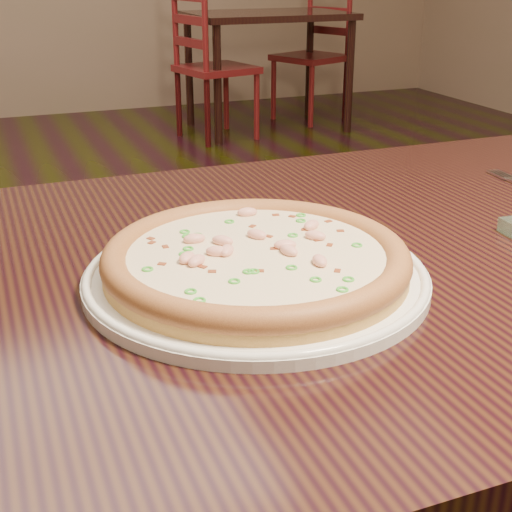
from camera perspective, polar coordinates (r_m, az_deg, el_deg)
name	(u,v)px	position (r m, az deg, el deg)	size (l,w,h in m)	color
hero_table	(332,324)	(0.88, 6.09, -5.45)	(1.20, 0.80, 0.75)	black
plate	(256,275)	(0.75, 0.00, -1.50)	(0.36, 0.36, 0.02)	white
pizza	(256,259)	(0.74, 0.00, -0.20)	(0.32, 0.32, 0.03)	tan
bg_table_right	(268,28)	(4.82, 0.95, 17.80)	(1.00, 0.70, 0.75)	black
chair_c	(209,68)	(4.55, -3.79, 14.74)	(0.50, 0.50, 0.95)	#5D1318
chair_d	(316,56)	(5.19, 4.81, 15.69)	(0.55, 0.55, 0.95)	#5D1318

